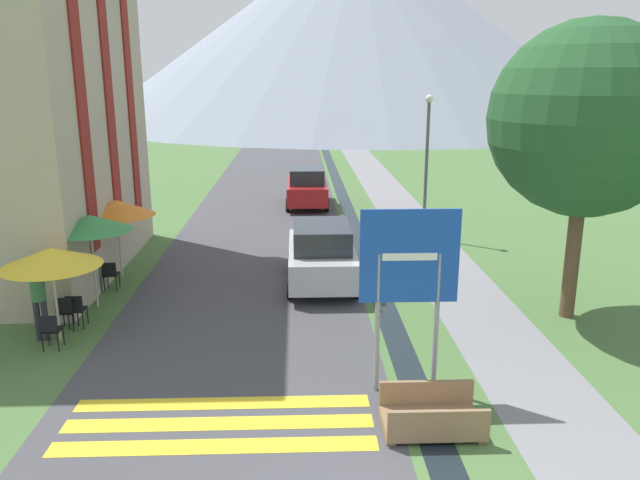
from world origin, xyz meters
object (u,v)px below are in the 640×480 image
parked_car_far (307,187)px  hotel_building (11,84)px  cafe_chair_near_left (76,308)px  road_sign (409,273)px  cafe_umbrella_front_yellow (51,257)px  person_seated_near (95,270)px  cafe_umbrella_middle_green (90,223)px  footbridge (432,417)px  streetlamp (427,155)px  tree_by_path (587,120)px  person_seated_far (56,296)px  cafe_chair_nearest (50,329)px  cafe_umbrella_rear_orange (116,208)px  parked_car_near (321,254)px  cafe_chair_near_right (66,310)px  person_standing_terrace (39,298)px

parked_car_far → hotel_building: bearing=-132.4°
parked_car_far → cafe_chair_near_left: bearing=-112.0°
road_sign → cafe_umbrella_front_yellow: size_ratio=1.63×
road_sign → person_seated_near: size_ratio=2.88×
cafe_umbrella_middle_green → cafe_chair_near_left: bearing=-91.9°
footbridge → person_seated_near: bearing=137.6°
cafe_umbrella_front_yellow → streetlamp: (10.24, 8.95, 1.11)m
tree_by_path → person_seated_far: bearing=179.4°
road_sign → cafe_chair_nearest: size_ratio=4.24×
cafe_umbrella_rear_orange → cafe_chair_near_left: bearing=-90.2°
tree_by_path → cafe_umbrella_front_yellow: bearing=-175.1°
cafe_umbrella_middle_green → tree_by_path: bearing=-5.1°
parked_car_near → streetlamp: 6.91m
road_sign → cafe_umbrella_front_yellow: (-7.58, 2.62, -0.38)m
cafe_chair_nearest → cafe_umbrella_front_yellow: cafe_umbrella_front_yellow is taller
footbridge → streetlamp: bearing=79.4°
parked_car_near → person_seated_near: parked_car_near is taller
cafe_chair_near_left → cafe_chair_near_right: 0.23m
cafe_chair_near_left → parked_car_far: bearing=96.4°
cafe_chair_near_left → tree_by_path: (12.18, 0.35, 4.41)m
cafe_chair_nearest → streetlamp: 14.18m
cafe_chair_near_left → cafe_chair_near_right: same height
footbridge → parked_car_near: (-1.60, 7.83, 0.68)m
cafe_umbrella_front_yellow → cafe_umbrella_rear_orange: 4.65m
parked_car_near → cafe_umbrella_front_yellow: cafe_umbrella_front_yellow is taller
parked_car_near → cafe_umbrella_rear_orange: (-6.03, 0.85, 1.24)m
road_sign → cafe_umbrella_front_yellow: road_sign is taller
footbridge → cafe_chair_near_left: cafe_chair_near_left is taller
cafe_umbrella_front_yellow → cafe_umbrella_middle_green: (0.21, 2.14, 0.28)m
parked_car_far → streetlamp: streetlamp is taller
cafe_chair_near_right → hotel_building: bearing=100.0°
cafe_umbrella_front_yellow → tree_by_path: (12.35, 1.05, 2.92)m
hotel_building → person_seated_near: hotel_building is taller
footbridge → cafe_umbrella_front_yellow: cafe_umbrella_front_yellow is taller
person_standing_terrace → streetlamp: streetlamp is taller
parked_car_near → cafe_chair_near_right: bearing=-152.8°
parked_car_far → cafe_umbrella_rear_orange: cafe_umbrella_rear_orange is taller
cafe_umbrella_rear_orange → parked_car_far: bearing=60.9°
hotel_building → road_sign: 13.54m
person_seated_near → streetlamp: size_ratio=0.24×
road_sign → person_seated_far: road_sign is taller
parked_car_near → cafe_umbrella_middle_green: cafe_umbrella_middle_green is taller
footbridge → cafe_chair_near_left: (-7.64, 4.74, 0.29)m
person_standing_terrace → cafe_umbrella_front_yellow: bearing=-2.2°
footbridge → person_standing_terrace: 9.17m
footbridge → streetlamp: 13.52m
cafe_umbrella_front_yellow → streetlamp: bearing=41.2°
cafe_chair_near_right → person_seated_far: size_ratio=0.71×
road_sign → cafe_chair_near_right: (-7.61, 3.21, -1.87)m
parked_car_near → parked_car_far: size_ratio=0.98×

